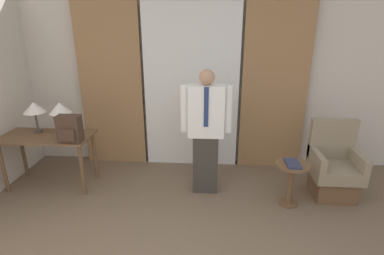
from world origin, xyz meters
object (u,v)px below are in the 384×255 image
object	(u,v)px
desk	(48,143)
side_table	(291,177)
table_lamp_left	(34,108)
bottle_near_edge	(79,132)
armchair	(333,169)
book	(293,163)
backpack	(69,129)
person	(206,129)
table_lamp_right	(60,109)

from	to	relation	value
desk	side_table	bearing A→B (deg)	-4.98
table_lamp_left	bottle_near_edge	world-z (taller)	table_lamp_left
table_lamp_left	armchair	size ratio (longest dim) A/B	0.43
desk	side_table	xyz separation A→B (m)	(3.19, -0.28, -0.25)
table_lamp_left	armchair	bearing A→B (deg)	-1.75
book	table_lamp_left	bearing A→B (deg)	172.81
table_lamp_left	bottle_near_edge	size ratio (longest dim) A/B	2.21
backpack	person	bearing A→B (deg)	5.57
desk	bottle_near_edge	xyz separation A→B (m)	(0.48, -0.04, 0.19)
backpack	table_lamp_left	bearing A→B (deg)	153.35
armchair	table_lamp_left	bearing A→B (deg)	178.25
bottle_near_edge	book	distance (m)	2.72
table_lamp_left	backpack	bearing A→B (deg)	-26.65
desk	side_table	world-z (taller)	desk
desk	table_lamp_right	bearing A→B (deg)	34.28
person	bottle_near_edge	bearing A→B (deg)	-178.99
person	desk	bearing A→B (deg)	179.65
bottle_near_edge	side_table	bearing A→B (deg)	-4.97
backpack	book	distance (m)	2.78
person	side_table	size ratio (longest dim) A/B	2.92
table_lamp_right	side_table	xyz separation A→B (m)	(3.01, -0.40, -0.70)
table_lamp_right	table_lamp_left	bearing A→B (deg)	180.00
table_lamp_right	backpack	size ratio (longest dim) A/B	1.24
desk	table_lamp_left	size ratio (longest dim) A/B	2.80
backpack	side_table	distance (m)	2.82
bottle_near_edge	side_table	xyz separation A→B (m)	(2.71, -0.24, -0.44)
desk	armchair	xyz separation A→B (m)	(3.80, 0.00, -0.27)
side_table	person	bearing A→B (deg)	165.94
desk	table_lamp_left	distance (m)	0.50
desk	backpack	world-z (taller)	backpack
table_lamp_left	bottle_near_edge	bearing A→B (deg)	-13.94
desk	armchair	bearing A→B (deg)	0.00
side_table	desk	bearing A→B (deg)	175.02
armchair	book	bearing A→B (deg)	-154.03
bottle_near_edge	book	size ratio (longest dim) A/B	0.74
person	table_lamp_left	bearing A→B (deg)	176.66
backpack	armchair	size ratio (longest dim) A/B	0.35
table_lamp_left	armchair	world-z (taller)	table_lamp_left
table_lamp_right	book	bearing A→B (deg)	-8.03
bottle_near_edge	backpack	xyz separation A→B (m)	(-0.06, -0.14, 0.09)
side_table	armchair	bearing A→B (deg)	24.40
desk	armchair	world-z (taller)	armchair
person	book	world-z (taller)	person
bottle_near_edge	backpack	distance (m)	0.17
table_lamp_right	book	world-z (taller)	table_lamp_right
desk	book	size ratio (longest dim) A/B	4.60
table_lamp_left	bottle_near_edge	distance (m)	0.73
table_lamp_left	table_lamp_right	size ratio (longest dim) A/B	1.00
bottle_near_edge	book	bearing A→B (deg)	-5.50
desk	backpack	distance (m)	0.54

